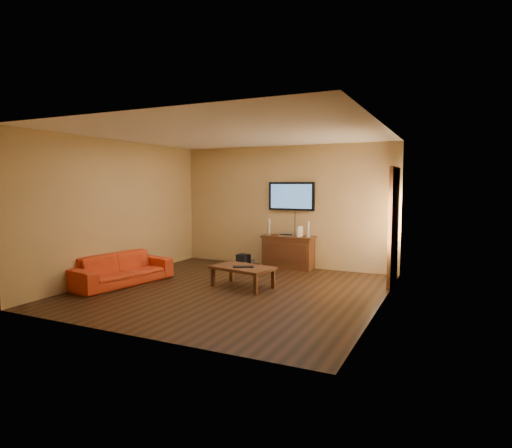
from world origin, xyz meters
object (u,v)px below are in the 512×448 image
Objects in this scene: television at (291,196)px; coffee_table at (243,269)px; av_receiver at (286,234)px; subwoofer at (243,260)px; keyboard at (243,267)px; speaker_left at (269,227)px; media_console at (288,252)px; sofa at (122,264)px; speaker_right at (308,230)px; game_console at (300,231)px; bottle at (253,263)px.

television is 0.89× the size of coffee_table.
av_receiver reaches higher than subwoofer.
subwoofer is 2.22m from keyboard.
speaker_left is 1.50× the size of subwoofer.
sofa is at bearing -129.86° from media_console.
sofa is at bearing -105.72° from subwoofer.
television is at bearing 55.99° from av_receiver.
av_receiver is (-0.50, 0.01, -0.12)m from speaker_right.
subwoofer is at bearing -156.66° from game_console.
coffee_table is at bearing -70.19° from bottle.
coffee_table reaches higher than subwoofer.
game_console reaches higher than sofa.
subwoofer is at bearing -14.38° from sofa.
av_receiver is (2.21, 2.71, 0.38)m from sofa.
speaker_left is (-0.45, -0.03, 0.53)m from media_console.
bottle is (-0.72, -0.48, -1.48)m from television.
television is 3.86m from sofa.
keyboard is at bearing -104.16° from speaker_right.
av_receiver is at bearing 5.55° from speaker_left.
coffee_table is 2.14m from speaker_right.
speaker_left is 0.90m from speaker_right.
keyboard is at bearing -53.50° from coffee_table.
media_console is 3.53m from sofa.
television is 0.85m from speaker_left.
sofa is (-2.26, -2.89, -1.21)m from television.
media_console is 5.23× the size of game_console.
sofa reaches higher than bottle.
television is 0.85m from av_receiver.
game_console is (0.36, 2.02, 0.50)m from coffee_table.
speaker_right is at bearing 10.92° from game_console.
sofa is 5.10× the size of speaker_left.
media_console reaches higher than subwoofer.
media_console is at bearing -179.75° from speaker_right.
keyboard is at bearing -63.28° from sofa.
speaker_right is at bearing -19.29° from av_receiver.
speaker_left is (1.81, 2.68, 0.52)m from sofa.
bottle is at bearing -135.20° from speaker_left.
coffee_table is at bearing 126.50° from keyboard.
av_receiver is (-0.05, 0.01, 0.39)m from media_console.
game_console is (0.71, 0.06, -0.06)m from speaker_left.
speaker_left is at bearing 100.81° from keyboard.
speaker_left reaches higher than game_console.
sofa is at bearing -122.64° from bottle.
speaker_right is 1.49× the size of game_console.
media_console is 0.69m from speaker_left.
coffee_table is 2.07m from speaker_left.
coffee_table is at bearing -110.26° from av_receiver.
media_console is at bearing 88.27° from keyboard.
television is 2.84× the size of speaker_left.
keyboard is (0.04, -0.06, 0.06)m from coffee_table.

